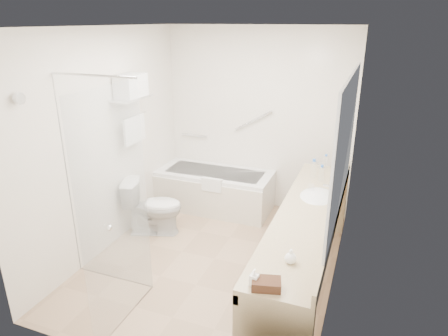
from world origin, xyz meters
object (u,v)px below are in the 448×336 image
(bathtub, at_px, (215,190))
(amenity_basket, at_px, (266,284))
(vanity_counter, at_px, (306,231))
(toilet, at_px, (153,207))
(water_bottle_left, at_px, (313,169))

(bathtub, relative_size, amenity_basket, 8.13)
(vanity_counter, xyz_separation_m, amenity_basket, (-0.07, -1.25, 0.24))
(bathtub, height_order, amenity_basket, amenity_basket)
(toilet, xyz_separation_m, amenity_basket, (1.91, -1.70, 0.53))
(vanity_counter, relative_size, water_bottle_left, 12.20)
(water_bottle_left, bearing_deg, amenity_basket, -89.17)
(vanity_counter, height_order, amenity_basket, vanity_counter)
(amenity_basket, height_order, water_bottle_left, water_bottle_left)
(bathtub, distance_m, toilet, 1.04)
(bathtub, bearing_deg, vanity_counter, -42.35)
(bathtub, bearing_deg, toilet, -115.67)
(bathtub, relative_size, water_bottle_left, 7.23)
(vanity_counter, relative_size, toilet, 3.77)
(amenity_basket, bearing_deg, vanity_counter, 86.83)
(toilet, xyz_separation_m, water_bottle_left, (1.87, 0.46, 0.60))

